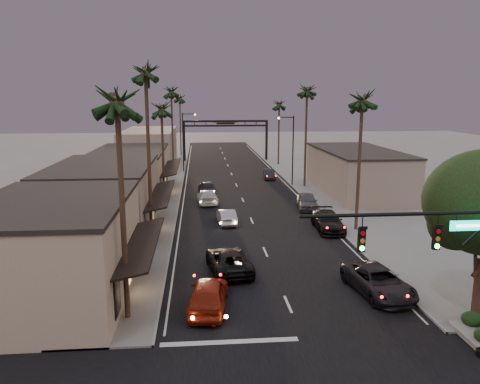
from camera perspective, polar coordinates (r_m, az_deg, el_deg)
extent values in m
plane|color=slate|center=(55.24, 0.05, -0.30)|extent=(200.00, 200.00, 0.00)
cube|color=black|center=(60.12, -0.38, 0.67)|extent=(14.00, 120.00, 0.02)
cube|color=slate|center=(66.98, -9.00, 1.70)|extent=(5.00, 92.00, 0.12)
cube|color=slate|center=(68.32, 7.12, 1.94)|extent=(5.00, 92.00, 0.12)
cube|color=tan|center=(28.45, -21.73, -6.82)|extent=(8.00, 12.00, 5.50)
cube|color=gray|center=(41.59, -16.32, -0.83)|extent=(8.00, 14.00, 5.50)
cube|color=tan|center=(57.15, -13.24, 2.34)|extent=(8.00, 16.00, 5.00)
cube|color=gray|center=(79.72, -10.96, 5.31)|extent=(8.00, 20.00, 6.00)
cube|color=gray|center=(57.71, 14.04, 2.39)|extent=(8.00, 18.00, 5.00)
cylinder|color=black|center=(20.19, 19.03, -2.58)|extent=(8.40, 0.16, 0.16)
cube|color=black|center=(19.88, 14.59, -5.67)|extent=(0.28, 0.22, 1.00)
cube|color=black|center=(21.15, 22.82, -5.18)|extent=(0.28, 0.22, 1.00)
cube|color=#0BB1A2|center=(21.76, 26.43, -3.67)|extent=(1.90, 0.08, 0.42)
cylinder|color=#38281C|center=(27.41, 27.04, -10.53)|extent=(0.52, 0.52, 3.20)
sphere|color=black|center=(26.27, 24.80, -3.45)|extent=(2.80, 2.80, 2.80)
cube|color=black|center=(84.26, -6.82, 6.11)|extent=(0.40, 0.40, 7.00)
cube|color=black|center=(85.10, 3.25, 6.22)|extent=(0.40, 0.40, 7.00)
cube|color=black|center=(84.10, -1.78, 8.63)|extent=(15.20, 0.35, 0.35)
cube|color=black|center=(84.15, -1.77, 8.09)|extent=(15.20, 0.30, 0.30)
cube|color=beige|center=(84.10, -1.78, 8.36)|extent=(4.20, 0.12, 1.00)
cylinder|color=black|center=(60.45, 6.46, 4.97)|extent=(0.16, 0.16, 9.00)
cylinder|color=black|center=(59.93, 5.61, 9.06)|extent=(2.00, 0.12, 0.12)
sphere|color=#FFD899|center=(59.77, 4.75, 8.97)|extent=(0.30, 0.30, 0.30)
cylinder|color=black|center=(72.22, -6.96, 6.01)|extent=(0.16, 0.16, 9.00)
cylinder|color=black|center=(71.92, -6.24, 9.44)|extent=(2.00, 0.12, 0.12)
sphere|color=#FFD899|center=(71.91, -5.51, 9.38)|extent=(0.30, 0.30, 0.30)
cylinder|color=#38281C|center=(23.89, -14.10, -2.89)|extent=(0.28, 0.28, 11.00)
sphere|color=black|center=(23.18, -14.85, 11.88)|extent=(3.20, 3.20, 3.20)
cylinder|color=#38281C|center=(36.38, -11.04, 3.71)|extent=(0.28, 0.28, 13.00)
sphere|color=black|center=(36.14, -11.48, 14.94)|extent=(3.20, 3.20, 3.20)
cylinder|color=#38281C|center=(50.40, -9.36, 4.17)|extent=(0.28, 0.28, 10.00)
sphere|color=black|center=(50.01, -9.57, 10.55)|extent=(3.20, 3.20, 3.20)
cylinder|color=#38281C|center=(69.17, -8.24, 6.99)|extent=(0.28, 0.28, 12.00)
sphere|color=black|center=(68.98, -8.40, 12.46)|extent=(3.20, 3.20, 3.20)
cylinder|color=#38281C|center=(40.57, 14.30, 2.93)|extent=(0.28, 0.28, 11.00)
sphere|color=black|center=(40.16, 14.74, 11.57)|extent=(3.20, 3.20, 3.20)
cylinder|color=#38281C|center=(59.62, 8.01, 6.29)|extent=(0.28, 0.28, 12.00)
sphere|color=black|center=(59.40, 8.19, 12.64)|extent=(3.20, 3.20, 3.20)
cylinder|color=#38281C|center=(79.25, 4.75, 6.90)|extent=(0.28, 0.28, 10.00)
sphere|color=black|center=(79.00, 4.82, 10.95)|extent=(3.20, 3.20, 3.20)
cylinder|color=#38281C|center=(92.11, -7.27, 7.80)|extent=(0.28, 0.28, 11.00)
sphere|color=black|center=(91.93, -7.37, 11.59)|extent=(3.20, 3.20, 3.20)
imported|color=maroon|center=(25.85, -3.89, -12.37)|extent=(2.55, 5.15, 1.69)
imported|color=black|center=(31.04, -1.39, -8.33)|extent=(3.15, 5.77, 1.53)
imported|color=#ACACB1|center=(42.46, -1.65, -2.99)|extent=(1.76, 4.19, 1.34)
imported|color=#BBBBBB|center=(50.55, -4.01, -0.58)|extent=(2.42, 5.26, 1.49)
imported|color=black|center=(55.94, -4.02, 0.60)|extent=(2.30, 4.57, 1.50)
imported|color=black|center=(28.80, 16.50, -10.41)|extent=(3.31, 5.89, 1.56)
imported|color=black|center=(41.07, 10.67, -3.53)|extent=(2.43, 5.52, 1.58)
imported|color=#45454A|center=(48.41, 8.21, -1.12)|extent=(2.50, 4.98, 1.63)
imported|color=black|center=(65.79, 3.57, 2.18)|extent=(1.72, 4.15, 1.33)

